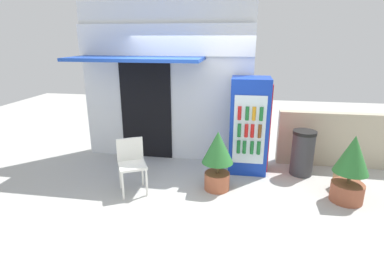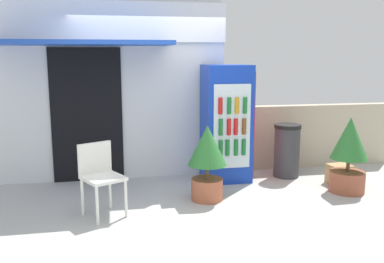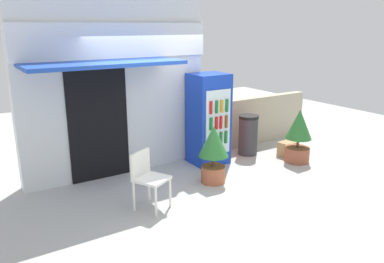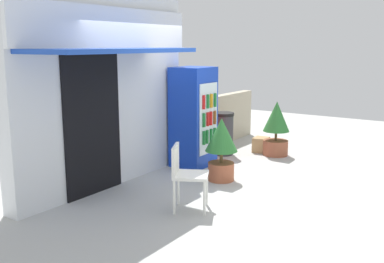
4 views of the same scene
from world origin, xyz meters
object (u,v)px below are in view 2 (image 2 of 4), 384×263
Objects in this scene: drink_cooler at (227,123)px; potted_plant_curbside at (349,152)px; potted_plant_near_shop at (207,157)px; cardboard_box at (339,174)px; plastic_chair at (100,173)px; trash_bin at (287,150)px.

potted_plant_curbside is (1.53, -0.94, -0.31)m from drink_cooler.
potted_plant_near_shop is at bearing -120.41° from drink_cooler.
cardboard_box is (2.13, 0.30, -0.44)m from potted_plant_near_shop.
cardboard_box is at bearing 8.96° from plastic_chair.
plastic_chair is 1.03× the size of trash_bin.
drink_cooler is at bearing 160.38° from cardboard_box.
potted_plant_curbside reaches higher than trash_bin.
trash_bin is at bearing 20.69° from plastic_chair.
drink_cooler is 1.75× the size of potted_plant_near_shop.
potted_plant_curbside reaches higher than potted_plant_near_shop.
potted_plant_curbside is (3.44, 0.20, 0.06)m from plastic_chair.
trash_bin is at bearing 120.51° from potted_plant_curbside.
trash_bin is (2.91, 1.10, -0.10)m from plastic_chair.
drink_cooler is at bearing 177.89° from trash_bin.
plastic_chair is at bearing -159.31° from trash_bin.
trash_bin is (0.99, -0.04, -0.47)m from drink_cooler.
potted_plant_curbside reaches higher than plastic_chair.
potted_plant_curbside is at bearing 3.25° from plastic_chair.
potted_plant_near_shop is 0.95× the size of potted_plant_curbside.
plastic_chair is 0.81× the size of potted_plant_curbside.
potted_plant_near_shop is 3.14× the size of cardboard_box.
potted_plant_near_shop reaches higher than trash_bin.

